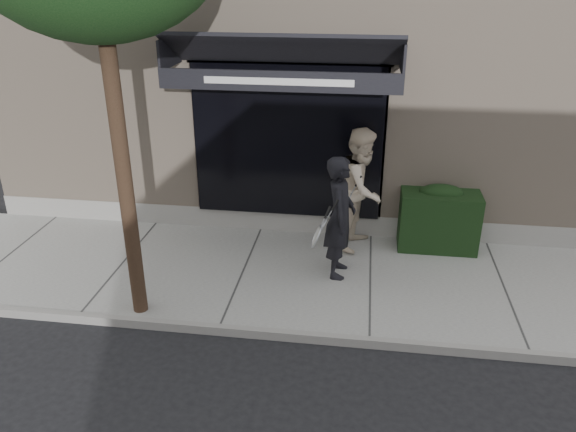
# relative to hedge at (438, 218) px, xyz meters

# --- Properties ---
(ground) EXTENTS (80.00, 80.00, 0.00)m
(ground) POSITION_rel_hedge_xyz_m (-1.10, -1.25, -0.66)
(ground) COLOR black
(ground) RESTS_ON ground
(sidewalk) EXTENTS (20.00, 3.00, 0.12)m
(sidewalk) POSITION_rel_hedge_xyz_m (-1.10, -1.25, -0.60)
(sidewalk) COLOR gray
(sidewalk) RESTS_ON ground
(curb) EXTENTS (20.00, 0.10, 0.14)m
(curb) POSITION_rel_hedge_xyz_m (-1.10, -2.80, -0.59)
(curb) COLOR gray
(curb) RESTS_ON ground
(building_facade) EXTENTS (14.30, 8.04, 5.64)m
(building_facade) POSITION_rel_hedge_xyz_m (-1.11, 3.71, 2.08)
(building_facade) COLOR #BBA58F
(building_facade) RESTS_ON ground
(hedge) EXTENTS (1.30, 0.70, 1.14)m
(hedge) POSITION_rel_hedge_xyz_m (0.00, 0.00, 0.00)
(hedge) COLOR black
(hedge) RESTS_ON sidewalk
(pedestrian_front) EXTENTS (0.66, 0.87, 1.92)m
(pedestrian_front) POSITION_rel_hedge_xyz_m (-1.61, -1.14, 0.42)
(pedestrian_front) COLOR black
(pedestrian_front) RESTS_ON sidewalk
(pedestrian_back) EXTENTS (1.08, 1.21, 2.06)m
(pedestrian_back) POSITION_rel_hedge_xyz_m (-1.31, -0.10, 0.49)
(pedestrian_back) COLOR beige
(pedestrian_back) RESTS_ON sidewalk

